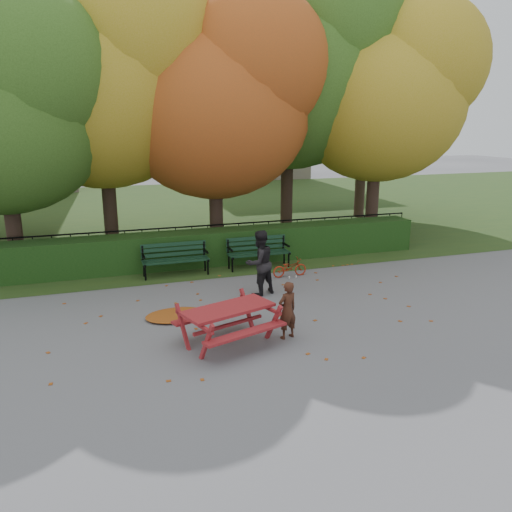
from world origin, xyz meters
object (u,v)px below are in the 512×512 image
object	(u,v)px
tree_g	(375,91)
bicycle	(290,267)
tree_a	(10,105)
tree_c	(226,97)
adult	(259,263)
tree_b	(113,76)
picnic_table	(228,316)
bench_right	(258,250)
tree_d	(302,65)
tree_e	(391,92)
bench_left	(175,257)
child	(287,310)

from	to	relation	value
tree_g	bicycle	bearing A→B (deg)	-132.93
tree_a	bicycle	xyz separation A→B (m)	(6.81, -3.03, -4.26)
bicycle	tree_g	bearing A→B (deg)	-44.68
tree_c	adult	size ratio (longest dim) A/B	5.02
tree_b	tree_a	bearing A→B (deg)	-156.95
tree_g	picnic_table	distance (m)	15.14
bench_right	adult	distance (m)	2.39
picnic_table	adult	bearing A→B (deg)	41.35
bicycle	adult	bearing A→B (deg)	129.99
tree_g	picnic_table	world-z (taller)	tree_g
tree_d	tree_e	distance (m)	3.15
tree_c	bicycle	bearing A→B (deg)	-76.96
picnic_table	tree_g	bearing A→B (deg)	30.70
bench_left	adult	world-z (taller)	adult
tree_e	picnic_table	xyz separation A→B (m)	(-7.62, -6.84, -4.51)
tree_d	bicycle	xyz separation A→B (m)	(-2.25, -4.68, -5.73)
tree_c	tree_a	bearing A→B (deg)	-176.35
bench_right	adult	world-z (taller)	adult
tree_g	bench_left	xyz separation A→B (m)	(-9.63, -6.06, -4.85)
tree_d	bench_left	distance (m)	8.31
tree_g	adult	size ratio (longest dim) A/B	5.37
tree_e	child	xyz separation A→B (m)	(-6.47, -6.94, -4.51)
tree_c	tree_b	bearing A→B (deg)	166.55
tree_b	tree_e	distance (m)	9.03
bicycle	tree_b	bearing A→B (deg)	42.37
tree_e	picnic_table	bearing A→B (deg)	-138.08
bicycle	tree_c	bearing A→B (deg)	11.29
tree_b	tree_e	size ratio (longest dim) A/B	1.08
tree_a	tree_g	world-z (taller)	tree_g
bench_left	picnic_table	bearing A→B (deg)	-87.53
bench_right	tree_c	bearing A→B (deg)	96.70
tree_a	picnic_table	xyz separation A→B (m)	(4.09, -6.65, -3.95)
tree_a	tree_c	bearing A→B (deg)	3.65
tree_c	tree_d	size ratio (longest dim) A/B	0.84
tree_d	picnic_table	world-z (taller)	tree_d
adult	bicycle	bearing A→B (deg)	-157.66
tree_g	bench_left	size ratio (longest dim) A/B	4.75
tree_d	bench_right	world-z (taller)	tree_d
tree_c	bench_left	bearing A→B (deg)	-133.36
picnic_table	adult	distance (m)	2.92
tree_e	adult	size ratio (longest dim) A/B	5.12
bench_right	bicycle	size ratio (longest dim) A/B	1.85
tree_a	bench_left	world-z (taller)	tree_a
picnic_table	bicycle	distance (m)	4.54
tree_g	tree_a	bearing A→B (deg)	-162.81
bench_right	child	size ratio (longest dim) A/B	1.57
picnic_table	child	xyz separation A→B (m)	(1.15, -0.10, 0.00)
tree_c	tree_g	distance (m)	8.43
child	tree_g	bearing A→B (deg)	-143.88
tree_a	tree_d	distance (m)	9.33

